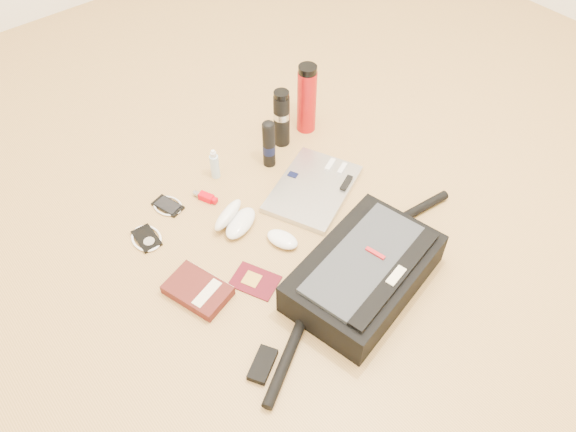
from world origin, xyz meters
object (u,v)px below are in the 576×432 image
at_px(laptop, 313,188).
at_px(thermos_red, 307,99).
at_px(messenger_bag, 364,273).
at_px(thermos_black, 282,118).
at_px(book, 198,290).

relative_size(laptop, thermos_red, 1.47).
xyz_separation_m(messenger_bag, thermos_black, (0.24, 0.68, 0.06)).
bearing_deg(thermos_red, messenger_bag, -118.14).
bearing_deg(book, thermos_black, 14.00).
relative_size(thermos_black, thermos_red, 0.83).
height_order(book, thermos_black, thermos_black).
relative_size(messenger_bag, laptop, 2.31).
distance_m(laptop, book, 0.58).
bearing_deg(book, messenger_bag, -52.92).
bearing_deg(laptop, thermos_red, 29.34).
relative_size(messenger_bag, thermos_black, 4.12).
xyz_separation_m(laptop, thermos_black, (0.08, 0.28, 0.11)).
xyz_separation_m(messenger_bag, book, (-0.41, 0.30, -0.05)).
relative_size(laptop, thermos_black, 1.78).
height_order(messenger_bag, laptop, messenger_bag).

